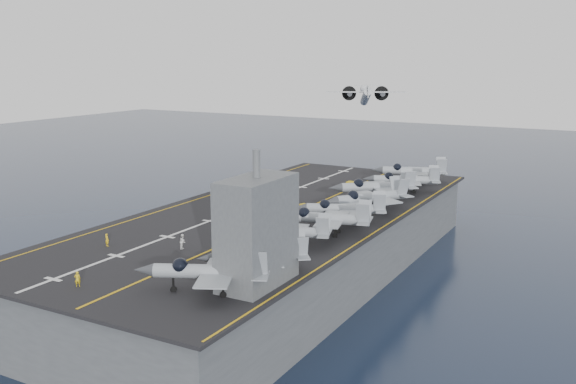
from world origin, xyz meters
The scene contains 28 objects.
ground centered at (0.00, 0.00, 0.00)m, with size 500.00×500.00×0.00m, color #142135.
hull centered at (0.00, 0.00, 5.00)m, with size 36.00×90.00×10.00m, color #56595E.
flight_deck centered at (0.00, 0.00, 10.20)m, with size 38.00×92.00×0.40m, color black.
foul_line centered at (3.00, 0.00, 10.42)m, with size 0.35×90.00×0.02m, color gold.
landing_centerline centered at (-6.00, 0.00, 10.42)m, with size 0.50×90.00×0.02m, color silver.
deck_edge_port centered at (-17.00, 0.00, 10.42)m, with size 0.25×90.00×0.02m, color gold.
deck_edge_stbd centered at (18.50, 0.00, 10.42)m, with size 0.25×90.00×0.02m, color gold.
island_superstructure centered at (15.00, -30.00, 17.90)m, with size 5.00×10.00×15.00m, color #56595E, non-canonical shape.
fighter_jet_0 centered at (12.07, -34.75, 12.93)m, with size 17.32×15.00×5.06m, color #A1AAB1, non-canonical shape.
fighter_jet_1 centered at (13.40, -26.80, 12.63)m, with size 15.40×14.59×4.46m, color #9EA7B0, non-canonical shape.
fighter_jet_2 centered at (11.10, -16.14, 12.68)m, with size 15.18×12.38×4.55m, color #A1A9B2, non-canonical shape.
fighter_jet_3 centered at (12.92, -8.15, 12.93)m, with size 16.51×12.99×5.06m, color #A1ABB1, non-canonical shape.
fighter_jet_4 centered at (12.71, -1.11, 12.82)m, with size 16.52×14.15×4.84m, color #A0A8B3, non-canonical shape.
fighter_jet_5 centered at (13.48, 7.23, 13.05)m, with size 17.11×18.36×5.31m, color gray, non-canonical shape.
fighter_jet_6 centered at (11.19, 15.98, 13.05)m, with size 18.34×17.39×5.31m, color #8E969D, non-canonical shape.
fighter_jet_7 centered at (13.15, 25.47, 12.86)m, with size 16.70×14.11×4.92m, color #9AA1AA, non-canonical shape.
fighter_jet_8 centered at (11.58, 34.85, 12.96)m, with size 17.24×14.40×5.11m, color #999FA8, non-canonical shape.
tow_cart_a centered at (5.76, -23.69, 11.02)m, with size 2.22×1.60×1.24m, color gold, non-canonical shape.
tow_cart_b centered at (4.39, 1.88, 11.07)m, with size 2.60×2.15×1.34m, color #C69D0E, non-canonical shape.
tow_cart_c centered at (3.40, 23.36, 11.08)m, with size 2.30×1.52×1.36m, color gold, non-canonical shape.
crew_1 centered at (-10.09, -27.39, 11.26)m, with size 1.14×0.86×1.73m, color yellow.
crew_2 centered at (-4.55, -1.22, 11.37)m, with size 1.13×1.35×1.93m, color #1A7C31.
crew_3 centered at (-10.52, 0.63, 11.26)m, with size 1.12×1.24×1.73m, color #268C33.
crew_4 centered at (-2.84, 8.62, 11.39)m, with size 1.39×1.14×1.99m, color red.
crew_5 centered at (-10.38, 25.06, 11.32)m, with size 1.32×1.20×1.84m, color silver.
crew_6 centered at (-1.78, -40.29, 11.28)m, with size 1.25×1.24×1.76m, color yellow.
crew_7 centered at (-0.48, -23.52, 11.41)m, with size 1.17×1.41×2.02m, color white.
transport_plane centered at (-9.52, 60.62, 25.46)m, with size 23.55×20.75×4.64m, color silver, non-canonical shape.
Camera 1 is at (50.60, -87.31, 35.05)m, focal length 40.00 mm.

